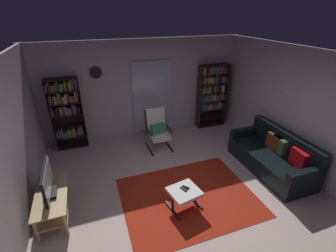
# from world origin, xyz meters

# --- Properties ---
(ground_plane) EXTENTS (7.02, 7.02, 0.00)m
(ground_plane) POSITION_xyz_m (0.00, 0.00, 0.00)
(ground_plane) COLOR beige
(wall_back) EXTENTS (5.60, 0.06, 2.60)m
(wall_back) POSITION_xyz_m (0.00, 2.90, 1.30)
(wall_back) COLOR silver
(wall_back) RESTS_ON ground
(wall_left) EXTENTS (0.06, 6.00, 2.60)m
(wall_left) POSITION_xyz_m (-2.70, 0.00, 1.30)
(wall_left) COLOR silver
(wall_left) RESTS_ON ground
(wall_right) EXTENTS (0.06, 6.00, 2.60)m
(wall_right) POSITION_xyz_m (2.70, 0.00, 1.30)
(wall_right) COLOR silver
(wall_right) RESTS_ON ground
(glass_door_panel) EXTENTS (1.10, 0.01, 2.00)m
(glass_door_panel) POSITION_xyz_m (0.22, 2.83, 1.05)
(glass_door_panel) COLOR silver
(area_rug) EXTENTS (2.49, 1.96, 0.01)m
(area_rug) POSITION_xyz_m (0.07, -0.05, 0.00)
(area_rug) COLOR #A52514
(area_rug) RESTS_ON ground
(tv_stand) EXTENTS (0.51, 1.16, 0.45)m
(tv_stand) POSITION_xyz_m (-2.30, 0.34, 0.30)
(tv_stand) COLOR tan
(tv_stand) RESTS_ON ground
(television) EXTENTS (0.20, 0.84, 0.52)m
(television) POSITION_xyz_m (-2.30, 0.35, 0.69)
(television) COLOR black
(television) RESTS_ON tv_stand
(bookshelf_near_tv) EXTENTS (0.75, 0.30, 1.82)m
(bookshelf_near_tv) POSITION_xyz_m (-2.02, 2.70, 1.02)
(bookshelf_near_tv) COLOR black
(bookshelf_near_tv) RESTS_ON ground
(bookshelf_near_sofa) EXTENTS (0.88, 0.30, 1.86)m
(bookshelf_near_sofa) POSITION_xyz_m (1.99, 2.64, 1.07)
(bookshelf_near_sofa) COLOR #2B1E20
(bookshelf_near_sofa) RESTS_ON ground
(leather_sofa) EXTENTS (0.86, 1.95, 0.88)m
(leather_sofa) POSITION_xyz_m (2.19, 0.15, 0.31)
(leather_sofa) COLOR black
(leather_sofa) RESTS_ON ground
(lounge_armchair) EXTENTS (0.57, 0.65, 1.02)m
(lounge_armchair) POSITION_xyz_m (0.08, 1.92, 0.53)
(lounge_armchair) COLOR black
(lounge_armchair) RESTS_ON ground
(ottoman) EXTENTS (0.60, 0.57, 0.37)m
(ottoman) POSITION_xyz_m (-0.11, -0.24, 0.30)
(ottoman) COLOR white
(ottoman) RESTS_ON ground
(tv_remote) EXTENTS (0.10, 0.15, 0.02)m
(tv_remote) POSITION_xyz_m (-0.11, -0.22, 0.38)
(tv_remote) COLOR black
(tv_remote) RESTS_ON ottoman
(cell_phone) EXTENTS (0.14, 0.15, 0.01)m
(cell_phone) POSITION_xyz_m (-0.06, -0.19, 0.37)
(cell_phone) COLOR black
(cell_phone) RESTS_ON ottoman
(wall_clock) EXTENTS (0.29, 0.03, 0.29)m
(wall_clock) POSITION_xyz_m (-1.20, 2.82, 1.85)
(wall_clock) COLOR silver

